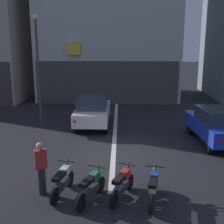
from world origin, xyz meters
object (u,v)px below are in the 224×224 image
Objects in this scene: motorcycle_green_row_left_mid at (91,187)px; motorcycle_red_row_centre at (122,184)px; motorcycle_blue_row_right_mid at (153,187)px; person_by_motorcycles at (41,168)px; car_blue_parked_kerbside at (216,124)px; car_white_crossing_near at (93,111)px; street_lamp at (37,57)px; motorcycle_white_row_leftmost at (63,181)px.

motorcycle_red_row_centre is at bearing 12.03° from motorcycle_green_row_left_mid.
person_by_motorcycles is (-3.35, 0.34, 0.40)m from motorcycle_blue_row_right_mid.
car_blue_parked_kerbside is 2.71× the size of motorcycle_red_row_centre.
motorcycle_blue_row_right_mid is at bearing -9.93° from motorcycle_red_row_centre.
car_white_crossing_near is 4.37m from street_lamp.
person_by_motorcycles reaches higher than motorcycle_white_row_leftmost.
car_white_crossing_near is 2.49× the size of motorcycle_blue_row_right_mid.
motorcycle_blue_row_right_mid is at bearing -57.26° from street_lamp.
car_white_crossing_near is 2.64× the size of motorcycle_red_row_centre.
motorcycle_green_row_left_mid is at bearing -167.97° from motorcycle_red_row_centre.
car_white_crossing_near is at bearing 156.14° from car_blue_parked_kerbside.
motorcycle_red_row_centre is (-4.32, -5.07, -0.43)m from car_blue_parked_kerbside.
motorcycle_white_row_leftmost is 2.73m from motorcycle_blue_row_right_mid.
motorcycle_white_row_leftmost is 1.06× the size of motorcycle_red_row_centre.
car_white_crossing_near is 2.64× the size of motorcycle_green_row_left_mid.
street_lamp is at bearing 113.56° from motorcycle_green_row_left_mid.
motorcycle_green_row_left_mid is 0.92m from motorcycle_red_row_centre.
motorcycle_green_row_left_mid is 0.93× the size of person_by_motorcycles.
motorcycle_red_row_centre is (0.90, 0.19, 0.00)m from motorcycle_green_row_left_mid.
person_by_motorcycles is (-1.55, 0.37, 0.40)m from motorcycle_green_row_left_mid.
street_lamp is 10.39m from motorcycle_red_row_centre.
car_blue_parked_kerbside is 8.35m from person_by_motorcycles.
street_lamp reaches higher than motorcycle_white_row_leftmost.
person_by_motorcycles reaches higher than car_white_crossing_near.
motorcycle_blue_row_right_mid is at bearing 1.11° from motorcycle_green_row_left_mid.
motorcycle_white_row_leftmost is 0.99× the size of person_by_motorcycles.
person_by_motorcycles is (-2.45, 0.18, 0.40)m from motorcycle_red_row_centre.
car_white_crossing_near is 7.91m from motorcycle_green_row_left_mid.
person_by_motorcycles is at bearing 176.98° from motorcycle_white_row_leftmost.
person_by_motorcycles is at bearing -144.18° from car_blue_parked_kerbside.
motorcycle_blue_row_right_mid is at bearing -72.41° from car_white_crossing_near.
street_lamp reaches higher than car_white_crossing_near.
street_lamp is 9.23m from person_by_motorcycles.
motorcycle_green_row_left_mid and motorcycle_blue_row_right_mid have the same top height.
motorcycle_white_row_leftmost is at bearing 159.62° from motorcycle_green_row_left_mid.
motorcycle_white_row_leftmost is at bearing -70.88° from street_lamp.
car_blue_parked_kerbside is at bearing 38.75° from motorcycle_white_row_leftmost.
car_white_crossing_near is 0.68× the size of street_lamp.
car_white_crossing_near is at bearing -16.84° from street_lamp.
car_blue_parked_kerbside is at bearing 49.54° from motorcycle_red_row_centre.
motorcycle_blue_row_right_mid is at bearing -123.22° from car_blue_parked_kerbside.
person_by_motorcycles reaches higher than motorcycle_red_row_centre.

